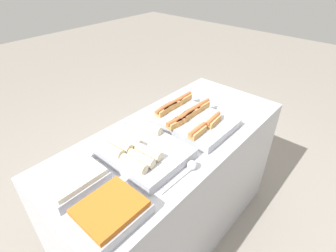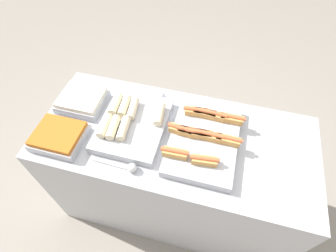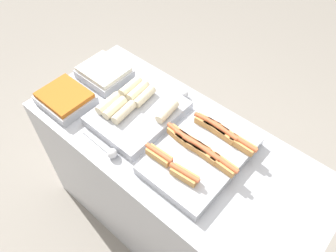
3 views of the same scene
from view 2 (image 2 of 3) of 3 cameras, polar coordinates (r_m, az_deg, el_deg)
ground_plane at (r=2.24m, az=1.06°, el=-15.66°), size 12.00×12.00×0.00m
counter at (r=1.83m, az=1.27°, el=-10.41°), size 1.55×0.69×0.90m
tray_hotdogs at (r=1.41m, az=7.74°, el=-2.50°), size 0.40×0.52×0.10m
tray_wraps at (r=1.47m, az=-7.92°, el=0.69°), size 0.35×0.45×0.10m
tray_side_front at (r=1.52m, az=-22.62°, el=-2.08°), size 0.27×0.23×0.07m
tray_side_back at (r=1.65m, az=-18.19°, el=5.34°), size 0.27×0.23×0.07m
serving_spoon_near at (r=1.34m, az=-8.53°, el=-8.88°), size 0.24×0.05×0.05m
serving_spoon_far at (r=1.62m, az=-2.11°, el=6.69°), size 0.25×0.05×0.05m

